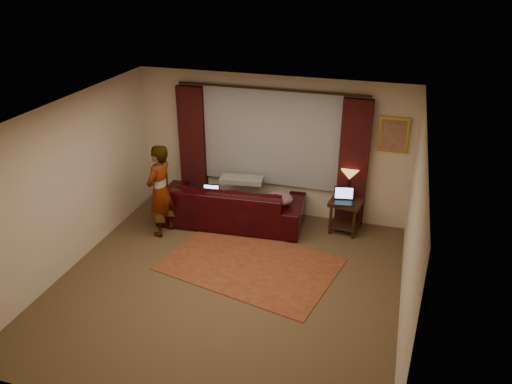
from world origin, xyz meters
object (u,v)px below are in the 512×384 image
at_px(sofa, 231,197).
at_px(tiffany_lamp, 349,183).
at_px(laptop_sofa, 210,193).
at_px(laptop_table, 344,196).
at_px(person, 160,191).
at_px(end_table, 345,215).

relative_size(sofa, tiffany_lamp, 5.24).
relative_size(laptop_sofa, tiffany_lamp, 0.66).
xyz_separation_m(laptop_table, person, (-3.02, -0.85, 0.08)).
bearing_deg(person, laptop_table, 115.93).
xyz_separation_m(sofa, tiffany_lamp, (2.02, 0.46, 0.34)).
bearing_deg(laptop_table, tiffany_lamp, 75.02).
bearing_deg(sofa, laptop_table, 179.84).
height_order(laptop_sofa, person, person).
height_order(laptop_sofa, tiffany_lamp, tiffany_lamp).
relative_size(laptop_sofa, laptop_table, 0.88).
distance_m(laptop_sofa, laptop_table, 2.35).
distance_m(tiffany_lamp, laptop_table, 0.34).
relative_size(tiffany_lamp, person, 0.30).
xyz_separation_m(laptop_sofa, laptop_table, (2.33, 0.32, 0.11)).
bearing_deg(laptop_table, laptop_sofa, 178.12).
bearing_deg(end_table, laptop_sofa, -168.94).
relative_size(laptop_table, person, 0.23).
distance_m(sofa, laptop_sofa, 0.40).
bearing_deg(end_table, sofa, -172.18).
bearing_deg(laptop_sofa, tiffany_lamp, 7.48).
height_order(end_table, tiffany_lamp, tiffany_lamp).
bearing_deg(laptop_sofa, sofa, 20.73).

